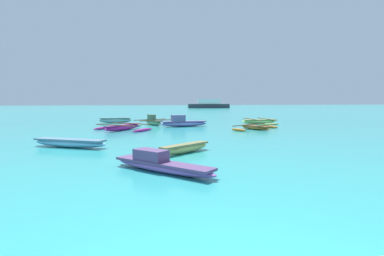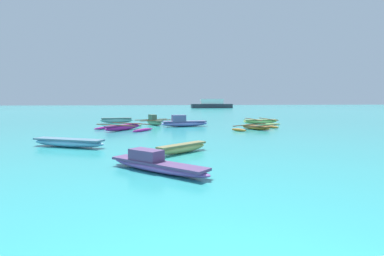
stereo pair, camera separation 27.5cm
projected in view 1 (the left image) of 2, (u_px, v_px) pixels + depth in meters
moored_boat_0 at (123, 127)px, 21.52m from camera, size 4.34×4.02×0.47m
moored_boat_1 at (259, 121)px, 27.65m from camera, size 3.31×4.24×0.45m
moored_boat_2 at (183, 122)px, 24.56m from camera, size 3.97×1.29×0.95m
moored_boat_3 at (153, 122)px, 25.90m from camera, size 3.69×2.90×0.91m
moored_boat_4 at (255, 127)px, 22.09m from camera, size 4.08×3.22×0.35m
moored_boat_5 at (70, 143)px, 13.86m from camera, size 3.74×2.24×0.39m
moored_boat_6 at (160, 164)px, 9.17m from camera, size 3.21×3.16×0.64m
moored_boat_7 at (115, 120)px, 28.21m from camera, size 3.06×0.74×0.50m
moored_boat_8 at (185, 148)px, 12.38m from camera, size 2.41×2.12×0.37m
distant_ferry at (209, 104)px, 79.40m from camera, size 10.88×2.39×2.39m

